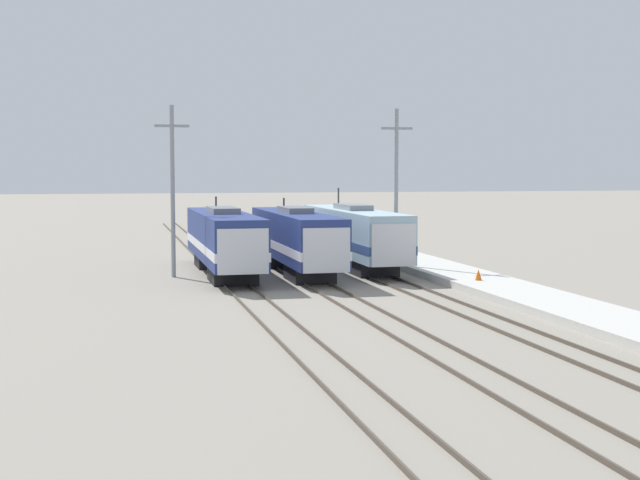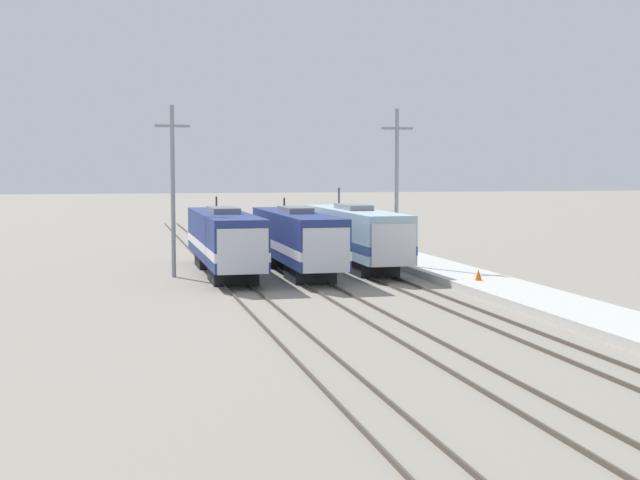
{
  "view_description": "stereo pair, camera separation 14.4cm",
  "coord_description": "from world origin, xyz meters",
  "px_view_note": "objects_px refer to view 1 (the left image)",
  "views": [
    {
      "loc": [
        -11.24,
        -47.56,
        6.5
      ],
      "look_at": [
        0.24,
        1.22,
        2.53
      ],
      "focal_mm": 50.0,
      "sensor_mm": 36.0,
      "label": 1
    },
    {
      "loc": [
        -11.1,
        -47.59,
        6.5
      ],
      "look_at": [
        0.24,
        1.22,
        2.53
      ],
      "focal_mm": 50.0,
      "sensor_mm": 36.0,
      "label": 2
    }
  ],
  "objects_px": {
    "locomotive_far_right": "(355,235)",
    "traffic_cone": "(478,275)",
    "locomotive_far_left": "(224,240)",
    "catenary_tower_right": "(396,186)",
    "catenary_tower_left": "(173,187)",
    "locomotive_center": "(297,240)"
  },
  "relations": [
    {
      "from": "catenary_tower_left",
      "to": "traffic_cone",
      "type": "distance_m",
      "value": 18.88
    },
    {
      "from": "locomotive_center",
      "to": "locomotive_far_right",
      "type": "distance_m",
      "value": 5.13
    },
    {
      "from": "locomotive_far_left",
      "to": "locomotive_far_right",
      "type": "relative_size",
      "value": 0.96
    },
    {
      "from": "catenary_tower_right",
      "to": "locomotive_center",
      "type": "bearing_deg",
      "value": -179.62
    },
    {
      "from": "locomotive_far_left",
      "to": "catenary_tower_left",
      "type": "relative_size",
      "value": 1.65
    },
    {
      "from": "locomotive_far_left",
      "to": "catenary_tower_right",
      "type": "height_order",
      "value": "catenary_tower_right"
    },
    {
      "from": "catenary_tower_left",
      "to": "catenary_tower_right",
      "type": "height_order",
      "value": "same"
    },
    {
      "from": "locomotive_far_left",
      "to": "catenary_tower_left",
      "type": "height_order",
      "value": "catenary_tower_left"
    },
    {
      "from": "locomotive_far_left",
      "to": "locomotive_center",
      "type": "distance_m",
      "value": 4.49
    },
    {
      "from": "catenary_tower_left",
      "to": "locomotive_center",
      "type": "bearing_deg",
      "value": -0.32
    },
    {
      "from": "catenary_tower_right",
      "to": "traffic_cone",
      "type": "height_order",
      "value": "catenary_tower_right"
    },
    {
      "from": "locomotive_center",
      "to": "locomotive_far_right",
      "type": "relative_size",
      "value": 0.95
    },
    {
      "from": "locomotive_center",
      "to": "catenary_tower_right",
      "type": "relative_size",
      "value": 1.63
    },
    {
      "from": "locomotive_far_left",
      "to": "catenary_tower_left",
      "type": "bearing_deg",
      "value": -174.95
    },
    {
      "from": "locomotive_center",
      "to": "traffic_cone",
      "type": "xyz_separation_m",
      "value": [
        8.43,
        -8.73,
        -1.43
      ]
    },
    {
      "from": "locomotive_far_left",
      "to": "locomotive_far_right",
      "type": "distance_m",
      "value": 9.21
    },
    {
      "from": "locomotive_center",
      "to": "locomotive_far_right",
      "type": "xyz_separation_m",
      "value": [
        4.47,
        2.52,
        0.01
      ]
    },
    {
      "from": "locomotive_center",
      "to": "locomotive_far_right",
      "type": "bearing_deg",
      "value": 29.39
    },
    {
      "from": "locomotive_far_right",
      "to": "traffic_cone",
      "type": "xyz_separation_m",
      "value": [
        3.95,
        -11.25,
        -1.44
      ]
    },
    {
      "from": "catenary_tower_right",
      "to": "traffic_cone",
      "type": "distance_m",
      "value": 10.15
    },
    {
      "from": "catenary_tower_right",
      "to": "locomotive_far_right",
      "type": "bearing_deg",
      "value": 129.41
    },
    {
      "from": "locomotive_far_right",
      "to": "locomotive_far_left",
      "type": "bearing_deg",
      "value": -166.19
    }
  ]
}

